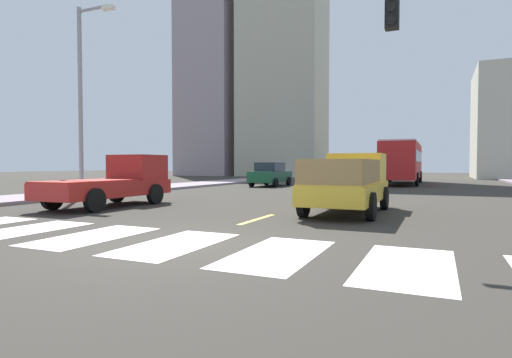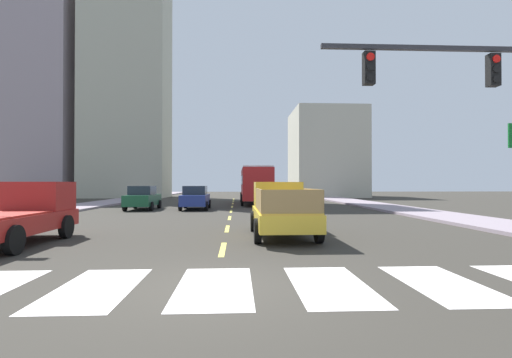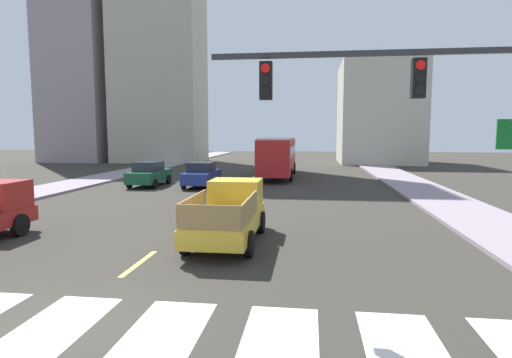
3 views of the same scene
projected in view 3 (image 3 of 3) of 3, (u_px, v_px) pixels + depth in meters
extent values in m
plane|color=#312E28|center=(54.00, 328.00, 7.93)|extent=(160.00, 160.00, 0.00)
cube|color=gray|center=(434.00, 196.00, 24.14)|extent=(3.50, 110.00, 0.15)
cube|color=gray|center=(51.00, 189.00, 27.20)|extent=(3.50, 110.00, 0.15)
cube|color=silver|center=(54.00, 328.00, 7.93)|extent=(1.38, 2.94, 0.01)
cube|color=silver|center=(163.00, 335.00, 7.66)|extent=(1.38, 2.94, 0.01)
cube|color=silver|center=(280.00, 342.00, 7.38)|extent=(1.38, 2.94, 0.01)
cube|color=silver|center=(406.00, 350.00, 7.11)|extent=(1.38, 2.94, 0.01)
cube|color=#E1D250|center=(139.00, 263.00, 11.88)|extent=(0.16, 2.40, 0.01)
cube|color=#E1D250|center=(189.00, 225.00, 16.81)|extent=(0.16, 2.40, 0.01)
cube|color=#E1D250|center=(217.00, 204.00, 21.74)|extent=(0.16, 2.40, 0.01)
cube|color=#E1D250|center=(234.00, 191.00, 26.66)|extent=(0.16, 2.40, 0.01)
cube|color=#E1D250|center=(246.00, 182.00, 31.59)|extent=(0.16, 2.40, 0.01)
cube|color=#E1D250|center=(255.00, 176.00, 36.52)|extent=(0.16, 2.40, 0.01)
cube|color=#E1D250|center=(262.00, 171.00, 41.45)|extent=(0.16, 2.40, 0.01)
cube|color=#E1D250|center=(267.00, 167.00, 46.38)|extent=(0.16, 2.40, 0.01)
cube|color=gold|center=(227.00, 223.00, 14.07)|extent=(1.96, 5.20, 0.56)
cube|color=gold|center=(236.00, 193.00, 15.66)|extent=(1.84, 1.60, 1.00)
cube|color=#19232D|center=(238.00, 187.00, 16.07)|extent=(1.72, 0.08, 0.56)
cube|color=gold|center=(221.00, 219.00, 13.10)|extent=(1.84, 3.30, 0.06)
cylinder|color=black|center=(210.00, 221.00, 15.76)|extent=(0.22, 0.80, 0.80)
cylinder|color=black|center=(261.00, 222.00, 15.51)|extent=(0.22, 0.80, 0.80)
cylinder|color=black|center=(186.00, 242.00, 12.69)|extent=(0.22, 0.80, 0.80)
cylinder|color=black|center=(249.00, 244.00, 12.43)|extent=(0.22, 0.80, 0.80)
cube|color=olive|center=(193.00, 207.00, 13.17)|extent=(0.06, 3.17, 0.70)
cube|color=olive|center=(250.00, 208.00, 12.94)|extent=(0.06, 3.17, 0.70)
cube|color=olive|center=(209.00, 218.00, 11.50)|extent=(1.80, 0.06, 0.70)
cube|color=#19232D|center=(5.00, 188.00, 15.55)|extent=(1.72, 0.08, 0.56)
cylinder|color=black|center=(20.00, 225.00, 14.99)|extent=(0.22, 0.80, 0.80)
cube|color=red|center=(278.00, 155.00, 35.05)|extent=(2.50, 10.80, 2.70)
cube|color=#19232D|center=(278.00, 151.00, 35.01)|extent=(2.52, 9.94, 0.80)
cube|color=silver|center=(278.00, 139.00, 34.90)|extent=(2.40, 10.37, 0.12)
cylinder|color=black|center=(267.00, 168.00, 38.66)|extent=(0.22, 1.00, 1.00)
cylinder|color=black|center=(294.00, 168.00, 38.34)|extent=(0.22, 1.00, 1.00)
cylinder|color=black|center=(259.00, 175.00, 32.43)|extent=(0.22, 1.00, 1.00)
cylinder|color=black|center=(291.00, 175.00, 32.11)|extent=(0.22, 1.00, 1.00)
cube|color=#184F30|center=(150.00, 176.00, 29.39)|extent=(1.80, 4.40, 0.76)
cube|color=#1E2833|center=(148.00, 166.00, 29.17)|extent=(1.58, 2.11, 0.64)
cylinder|color=black|center=(145.00, 179.00, 30.89)|extent=(0.22, 0.64, 0.64)
cylinder|color=black|center=(169.00, 179.00, 30.66)|extent=(0.22, 0.64, 0.64)
cylinder|color=black|center=(129.00, 183.00, 28.20)|extent=(0.22, 0.64, 0.64)
cylinder|color=black|center=(155.00, 184.00, 27.97)|extent=(0.22, 0.64, 0.64)
cube|color=navy|center=(202.00, 177.00, 28.90)|extent=(1.80, 4.40, 0.76)
cube|color=#1E2833|center=(201.00, 167.00, 28.67)|extent=(1.58, 2.11, 0.64)
cylinder|color=black|center=(195.00, 180.00, 30.40)|extent=(0.22, 0.64, 0.64)
cylinder|color=black|center=(219.00, 180.00, 30.17)|extent=(0.22, 0.64, 0.64)
cylinder|color=black|center=(184.00, 184.00, 27.71)|extent=(0.22, 0.64, 0.64)
cylinder|color=black|center=(210.00, 185.00, 27.48)|extent=(0.22, 0.64, 0.64)
cube|color=#2D2D33|center=(400.00, 53.00, 8.95)|extent=(8.23, 0.12, 0.12)
cube|color=black|center=(418.00, 78.00, 8.96)|extent=(0.28, 0.24, 0.84)
cylinder|color=red|center=(421.00, 65.00, 8.80)|extent=(0.20, 0.04, 0.20)
cylinder|color=black|center=(420.00, 78.00, 8.83)|extent=(0.20, 0.04, 0.20)
cylinder|color=black|center=(419.00, 90.00, 8.86)|extent=(0.20, 0.04, 0.20)
cube|color=black|center=(266.00, 81.00, 9.38)|extent=(0.28, 0.24, 0.84)
cylinder|color=red|center=(265.00, 68.00, 9.22)|extent=(0.20, 0.04, 0.20)
cylinder|color=black|center=(265.00, 80.00, 9.25)|extent=(0.20, 0.04, 0.20)
cylinder|color=black|center=(265.00, 92.00, 9.28)|extent=(0.20, 0.04, 0.20)
cube|color=beige|center=(379.00, 114.00, 52.21)|extent=(9.56, 10.92, 12.33)
cube|color=gray|center=(81.00, 42.00, 55.11)|extent=(8.28, 9.55, 31.45)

